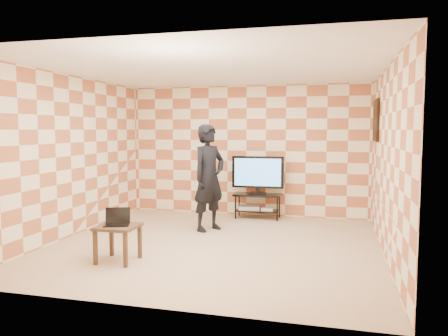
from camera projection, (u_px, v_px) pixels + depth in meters
The scene contains 14 objects.
floor at pixel (215, 244), 6.82m from camera, with size 5.00×5.00×0.00m, color tan.
wall_back at pixel (246, 151), 9.11m from camera, with size 5.00×0.02×2.70m, color #F1E5BE.
wall_front at pixel (146, 175), 4.28m from camera, with size 5.00×0.02×2.70m, color #F1E5BE.
wall_left at pixel (71, 156), 7.31m from camera, with size 0.02×5.00×2.70m, color #F1E5BE.
wall_right at pixel (387, 161), 6.08m from camera, with size 0.02×5.00×2.70m, color #F1E5BE.
ceiling at pixel (214, 69), 6.58m from camera, with size 5.00×5.00×0.02m, color white.
wall_art at pixel (376, 120), 7.53m from camera, with size 0.04×0.72×0.72m.
tv_stand at pixel (258, 200), 8.80m from camera, with size 0.95×0.43×0.50m.
tv at pixel (258, 173), 8.74m from camera, with size 1.04×0.20×0.76m.
dvd_player at pixel (249, 208), 8.86m from camera, with size 0.42×0.30×0.07m, color #ACACAE.
game_console at pixel (267, 209), 8.74m from camera, with size 0.23×0.17×0.05m, color silver.
side_table at pixel (118, 232), 5.91m from camera, with size 0.52×0.52×0.50m.
laptop at pixel (117, 221), 5.94m from camera, with size 0.40×0.36×0.22m.
person at pixel (209, 178), 7.71m from camera, with size 0.69×0.45×1.88m, color black.
Camera 1 is at (1.79, -6.44, 1.80)m, focal length 35.00 mm.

